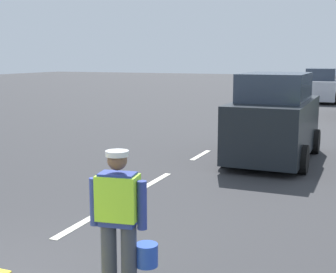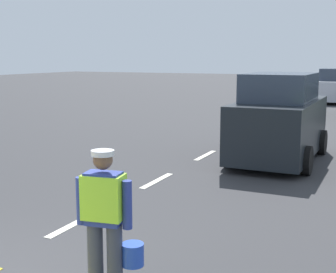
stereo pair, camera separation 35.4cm
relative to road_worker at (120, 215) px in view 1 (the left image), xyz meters
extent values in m
plane|color=#333335|center=(-1.71, 20.02, -0.93)|extent=(96.00, 96.00, 0.00)
cube|color=silver|center=(-1.71, 1.72, -0.93)|extent=(0.14, 1.40, 0.01)
cube|color=silver|center=(-1.71, 4.72, -0.93)|extent=(0.14, 1.40, 0.01)
cube|color=silver|center=(-1.71, 7.72, -0.93)|extent=(0.14, 1.40, 0.01)
cube|color=silver|center=(-1.71, 10.72, -0.93)|extent=(0.14, 1.40, 0.01)
cube|color=silver|center=(-1.71, 13.72, -0.93)|extent=(0.14, 1.40, 0.01)
cube|color=silver|center=(-1.71, 16.72, -0.93)|extent=(0.14, 1.40, 0.01)
cube|color=silver|center=(-1.71, 19.72, -0.93)|extent=(0.14, 1.40, 0.01)
cube|color=silver|center=(-1.71, 22.72, -0.93)|extent=(0.14, 1.40, 0.01)
cube|color=silver|center=(-1.71, 25.72, -0.93)|extent=(0.14, 1.40, 0.01)
cube|color=silver|center=(-1.71, 28.72, -0.93)|extent=(0.14, 1.40, 0.01)
cube|color=silver|center=(-1.71, 31.72, -0.93)|extent=(0.14, 1.40, 0.01)
cube|color=silver|center=(-1.71, 34.72, -0.93)|extent=(0.14, 1.40, 0.01)
cube|color=silver|center=(-1.71, 37.72, -0.93)|extent=(0.14, 1.40, 0.01)
cube|color=silver|center=(-1.71, 40.72, -0.93)|extent=(0.14, 1.40, 0.01)
cube|color=silver|center=(-1.71, 43.72, -0.93)|extent=(0.14, 1.40, 0.01)
cube|color=silver|center=(-1.71, 46.72, -0.93)|extent=(0.14, 1.40, 0.01)
cylinder|color=#383D4C|center=(-0.14, -0.03, -0.52)|extent=(0.18, 0.18, 0.82)
cylinder|color=#383D4C|center=(0.10, 0.01, -0.52)|extent=(0.18, 0.18, 0.82)
cube|color=navy|center=(-0.02, -0.01, 0.19)|extent=(0.43, 0.30, 0.60)
cube|color=#A5EA33|center=(-0.02, -0.01, 0.21)|extent=(0.50, 0.35, 0.51)
cylinder|color=navy|center=(-0.30, -0.06, 0.14)|extent=(0.11, 0.11, 0.55)
cylinder|color=navy|center=(0.25, 0.03, 0.14)|extent=(0.11, 0.11, 0.55)
sphere|color=brown|center=(-0.02, -0.01, 0.63)|extent=(0.22, 0.22, 0.22)
cylinder|color=silver|center=(-0.02, -0.01, 0.71)|extent=(0.26, 0.26, 0.06)
cylinder|color=#2347B7|center=(0.26, 0.13, -0.48)|extent=(0.26, 0.26, 0.26)
cube|color=silver|center=(-0.21, 25.35, -0.19)|extent=(1.83, 4.14, 1.12)
cube|color=#2D3847|center=(-0.21, 25.25, 0.72)|extent=(1.61, 2.27, 0.70)
cylinder|color=black|center=(-1.15, 26.63, -0.59)|extent=(0.22, 0.68, 0.68)
cylinder|color=black|center=(-1.15, 24.07, -0.59)|extent=(0.22, 0.68, 0.68)
cylinder|color=black|center=(0.73, 24.07, -0.59)|extent=(0.22, 0.68, 0.68)
cube|color=black|center=(0.24, 7.96, -0.06)|extent=(1.80, 4.19, 1.39)
cube|color=#2D3847|center=(0.24, 7.85, 0.99)|extent=(1.58, 2.31, 0.70)
cylinder|color=black|center=(-0.68, 9.26, -0.59)|extent=(0.22, 0.68, 0.68)
cylinder|color=black|center=(1.16, 9.26, -0.59)|extent=(0.22, 0.68, 0.68)
cylinder|color=black|center=(-0.68, 6.66, -0.59)|extent=(0.22, 0.68, 0.68)
cylinder|color=black|center=(1.16, 6.66, -0.59)|extent=(0.22, 0.68, 0.68)
camera|label=1|loc=(2.50, -4.54, 1.76)|focal=51.28mm
camera|label=2|loc=(2.82, -4.40, 1.76)|focal=51.28mm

